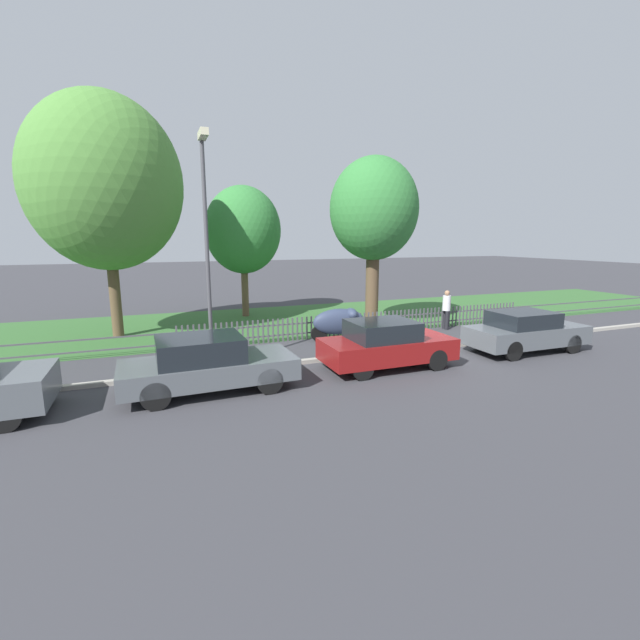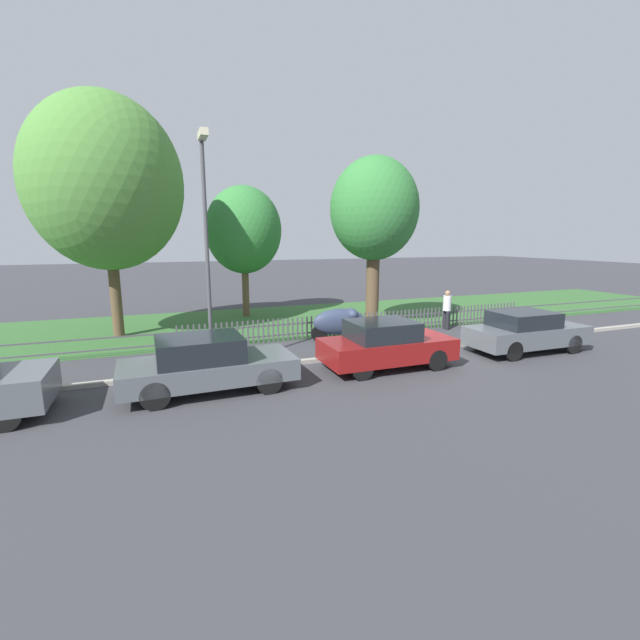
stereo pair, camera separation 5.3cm
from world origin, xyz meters
The scene contains 13 objects.
ground_plane centered at (0.00, 0.00, 0.00)m, with size 120.00×120.00×0.00m, color #38383D.
kerb_stone centered at (0.00, 0.10, 0.06)m, with size 42.54×0.20×0.12m, color #9E998E.
grass_strip centered at (0.00, 6.91, 0.01)m, with size 42.54×7.81×0.01m, color #33602D.
park_fence centered at (0.00, 3.02, 0.43)m, with size 42.54×0.05×0.86m.
parked_car_black_saloon centered at (-6.77, -1.25, 0.70)m, with size 4.20×1.86×1.38m.
parked_car_navy_estate centered at (-1.72, -1.15, 0.70)m, with size 3.80×1.71×1.39m.
parked_car_red_compact centered at (3.49, -1.25, 0.69)m, with size 4.03×1.69×1.35m.
covered_motorcycle centered at (-1.57, 2.41, 0.72)m, with size 2.10×0.77×1.19m.
tree_nearest_kerb centered at (-9.22, 6.03, 5.63)m, with size 5.39×5.39×8.74m.
tree_behind_motorcycle centered at (-3.78, 8.65, 4.06)m, with size 3.51×3.51×6.10m.
tree_mid_park centered at (0.69, 4.23, 4.81)m, with size 3.60×3.60×6.94m.
pedestrian_near_fence centered at (3.29, 2.62, 0.91)m, with size 0.39×0.39×1.62m.
street_lamp centered at (-6.42, 0.47, 3.96)m, with size 0.20×0.79×6.39m.
Camera 2 is at (-7.80, -11.63, 3.71)m, focal length 24.00 mm.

